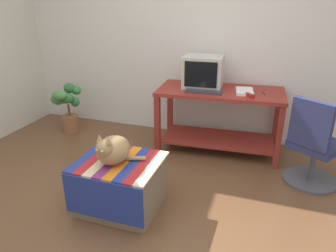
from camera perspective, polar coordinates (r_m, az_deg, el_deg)
name	(u,v)px	position (r m, az deg, el deg)	size (l,w,h in m)	color
ground_plane	(132,225)	(2.74, -6.47, -17.21)	(14.00, 14.00, 0.00)	brown
back_wall	(198,34)	(4.08, 5.34, 16.05)	(8.00, 0.10, 2.60)	silver
desk	(219,110)	(3.75, 9.16, 2.91)	(1.45, 0.75, 0.75)	maroon
tv_monitor	(203,72)	(3.72, 6.33, 9.56)	(0.46, 0.40, 0.36)	#BCB7A8
keyboard	(204,91)	(3.55, 6.41, 6.19)	(0.40, 0.15, 0.02)	#333338
book	(245,91)	(3.61, 13.54, 6.05)	(0.18, 0.28, 0.03)	white
ottoman_with_blanket	(120,184)	(2.83, -8.56, -10.29)	(0.69, 0.61, 0.45)	#7A664C
cat	(112,150)	(2.63, -9.91, -4.21)	(0.39, 0.36, 0.29)	#9E7A4C
potted_plant	(68,107)	(4.50, -17.51, 3.31)	(0.40, 0.39, 0.65)	brown
office_chair	(313,148)	(3.35, 24.49, -3.67)	(0.58, 0.58, 0.89)	#4C4C51
stapler	(250,95)	(3.46, 14.44, 5.32)	(0.04, 0.11, 0.04)	#A31E1E
pen	(264,93)	(3.65, 16.73, 5.72)	(0.01, 0.01, 0.14)	black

